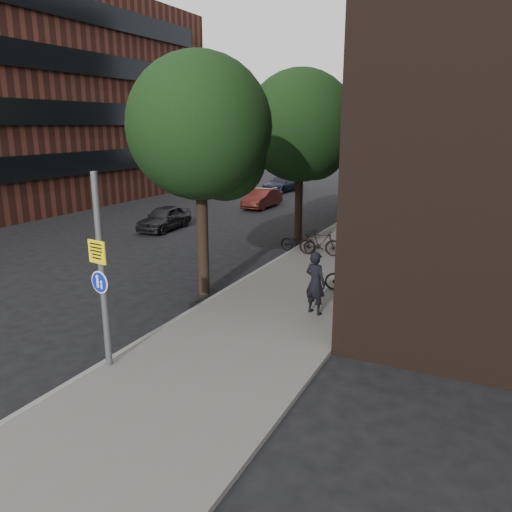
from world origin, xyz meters
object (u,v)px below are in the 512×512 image
Objects in this scene: signpost at (102,272)px; parked_bike_facade_near at (352,277)px; pedestrian at (315,283)px; parked_car_near at (164,218)px.

signpost is 8.40m from parked_bike_facade_near.
pedestrian is at bearing 65.63° from signpost.
pedestrian reaches higher than parked_car_near.
signpost is at bearing 76.63° from pedestrian.
pedestrian is 1.05× the size of parked_bike_facade_near.
pedestrian reaches higher than parked_bike_facade_near.
parked_car_near is at bearing 128.75° from signpost.
parked_car_near is (-11.57, 5.84, 0.05)m from parked_bike_facade_near.
signpost is 2.38× the size of pedestrian.
signpost is 2.51× the size of parked_bike_facade_near.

